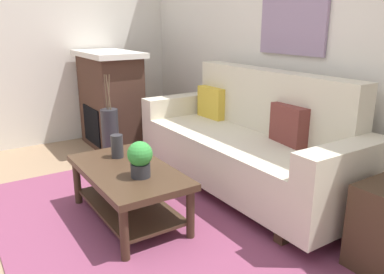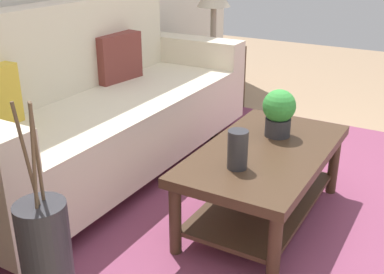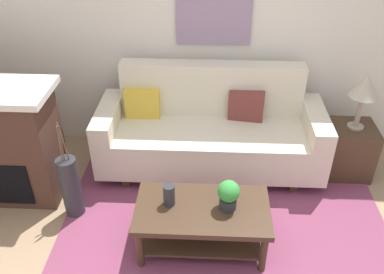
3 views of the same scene
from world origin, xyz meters
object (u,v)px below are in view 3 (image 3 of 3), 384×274
Objects in this scene: tabletop_vase at (169,195)px; framed_painting at (214,12)px; table_lamp at (365,88)px; couch at (211,131)px; throw_pillow_maroon at (246,105)px; floor_vase at (71,187)px; side_table at (349,150)px; fireplace at (7,143)px; coffee_table at (202,218)px; throw_pillow_mustard at (142,103)px; potted_plant_tabletop at (228,194)px.

tabletop_vase is 0.25× the size of framed_painting.
couch is at bearing 177.97° from table_lamp.
throw_pillow_maroon reaches higher than floor_vase.
throw_pillow_maroon is 1.17m from side_table.
fireplace is at bearing -164.20° from couch.
tabletop_vase is (-0.33, -1.10, 0.09)m from couch.
framed_painting reaches higher than throw_pillow_maroon.
table_lamp is at bearing -2.03° from couch.
side_table is (1.50, 1.09, -0.03)m from coffee_table.
throw_pillow_mustard is 0.64× the size of side_table.
throw_pillow_maroon is (1.08, 0.00, 0.00)m from throw_pillow_mustard.
table_lamp reaches higher than couch.
coffee_table is at bearing -92.65° from couch.
coffee_table is at bearing -143.94° from table_lamp.
throw_pillow_maroon is 0.63× the size of table_lamp.
potted_plant_tabletop is at bearing -12.84° from floor_vase.
throw_pillow_maroon is 2.35m from fireplace.
tabletop_vase is at bearing -17.77° from floor_vase.
side_table is at bearing -9.23° from throw_pillow_maroon.
table_lamp reaches higher than potted_plant_tabletop.
framed_painting is (1.90, 1.00, 0.95)m from fireplace.
side_table is 0.71m from table_lamp.
table_lamp is at bearing 30.76° from tabletop_vase.
throw_pillow_mustard is at bearing 180.00° from throw_pillow_maroon.
framed_painting reaches higher than fireplace.
couch is at bearing 15.80° from fireplace.
potted_plant_tabletop is 0.23× the size of fireplace.
couch is at bearing -160.73° from throw_pillow_maroon.
framed_painting is at bearing 160.28° from table_lamp.
throw_pillow_maroon is at bearing 19.27° from couch.
floor_vase is 0.82× the size of framed_painting.
fireplace reaches higher than throw_pillow_maroon.
tabletop_vase is 1.00m from floor_vase.
couch is 1.98m from fireplace.
throw_pillow_maroon is 1.14m from table_lamp.
coffee_table is at bearing -143.94° from side_table.
fireplace is at bearing -171.73° from table_lamp.
table_lamp is 2.88m from floor_vase.
fireplace is at bearing 163.92° from potted_plant_tabletop.
tabletop_vase is at bearing -101.71° from framed_painting.
throw_pillow_maroon is 1.42m from tabletop_vase.
couch is at bearing -9.91° from throw_pillow_mustard.
framed_painting is at bearing 88.12° from coffee_table.
fireplace is at bearing -150.70° from throw_pillow_mustard.
throw_pillow_maroon is at bearing 60.91° from tabletop_vase.
potted_plant_tabletop is (0.15, -1.13, 0.14)m from couch.
tabletop_vase is 0.30× the size of floor_vase.
floor_vase is at bearing -147.30° from couch.
framed_painting reaches higher than throw_pillow_mustard.
throw_pillow_mustard reaches higher than floor_vase.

